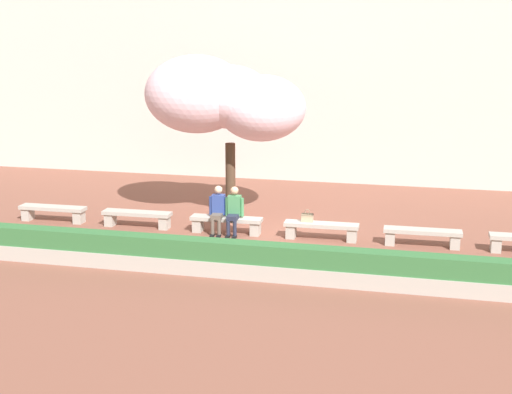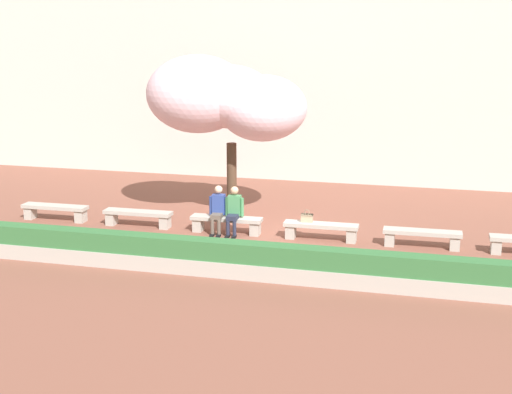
% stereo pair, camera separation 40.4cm
% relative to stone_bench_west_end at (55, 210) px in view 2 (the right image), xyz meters
% --- Properties ---
extents(ground_plane, '(100.00, 100.00, 0.00)m').
position_rel_stone_bench_west_end_xyz_m(ground_plane, '(6.44, 0.00, -0.31)').
color(ground_plane, brown).
extents(building_facade, '(29.63, 4.00, 8.21)m').
position_rel_stone_bench_west_end_xyz_m(building_facade, '(6.44, 9.16, 3.80)').
color(building_facade, beige).
rests_on(building_facade, ground).
extents(stone_bench_west_end, '(1.95, 0.45, 0.45)m').
position_rel_stone_bench_west_end_xyz_m(stone_bench_west_end, '(0.00, 0.00, 0.00)').
color(stone_bench_west_end, '#ADA89E').
rests_on(stone_bench_west_end, ground).
extents(stone_bench_near_west, '(1.95, 0.45, 0.45)m').
position_rel_stone_bench_west_end_xyz_m(stone_bench_near_west, '(2.58, 0.00, 0.00)').
color(stone_bench_near_west, '#ADA89E').
rests_on(stone_bench_near_west, ground).
extents(stone_bench_center, '(1.95, 0.45, 0.45)m').
position_rel_stone_bench_west_end_xyz_m(stone_bench_center, '(5.15, 0.00, 0.00)').
color(stone_bench_center, '#ADA89E').
rests_on(stone_bench_center, ground).
extents(stone_bench_near_east, '(1.95, 0.45, 0.45)m').
position_rel_stone_bench_west_end_xyz_m(stone_bench_near_east, '(7.73, 0.00, 0.00)').
color(stone_bench_near_east, '#ADA89E').
rests_on(stone_bench_near_east, ground).
extents(stone_bench_east_end, '(1.95, 0.45, 0.45)m').
position_rel_stone_bench_west_end_xyz_m(stone_bench_east_end, '(10.30, 0.00, 0.00)').
color(stone_bench_east_end, '#ADA89E').
rests_on(stone_bench_east_end, ground).
extents(person_seated_left, '(0.51, 0.70, 1.29)m').
position_rel_stone_bench_west_end_xyz_m(person_seated_left, '(4.93, -0.05, 0.39)').
color(person_seated_left, black).
rests_on(person_seated_left, ground).
extents(person_seated_right, '(0.51, 0.69, 1.29)m').
position_rel_stone_bench_west_end_xyz_m(person_seated_right, '(5.38, -0.05, 0.39)').
color(person_seated_right, black).
rests_on(person_seated_right, ground).
extents(handbag, '(0.30, 0.15, 0.34)m').
position_rel_stone_bench_west_end_xyz_m(handbag, '(7.35, 0.03, 0.27)').
color(handbag, tan).
rests_on(handbag, stone_bench_near_east).
extents(cherry_tree_main, '(4.51, 3.01, 4.69)m').
position_rel_stone_bench_west_end_xyz_m(cherry_tree_main, '(4.73, 1.50, 3.14)').
color(cherry_tree_main, '#473323').
rests_on(cherry_tree_main, ground).
extents(planter_hedge_foreground, '(18.33, 0.50, 0.80)m').
position_rel_stone_bench_west_end_xyz_m(planter_hedge_foreground, '(6.44, -3.26, 0.08)').
color(planter_hedge_foreground, '#ADA89E').
rests_on(planter_hedge_foreground, ground).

